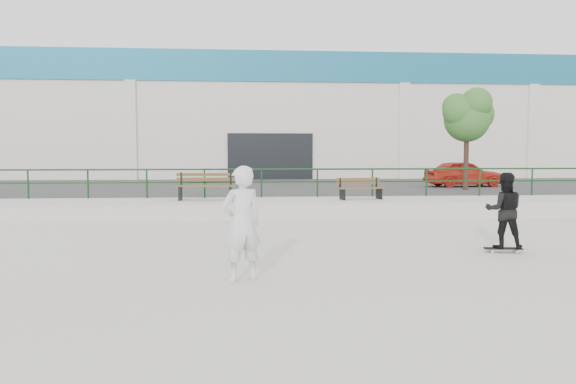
{
  "coord_description": "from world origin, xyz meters",
  "views": [
    {
      "loc": [
        -1.72,
        -9.05,
        2.12
      ],
      "look_at": [
        -0.79,
        2.0,
        1.32
      ],
      "focal_mm": 35.0,
      "sensor_mm": 36.0,
      "label": 1
    }
  ],
  "objects": [
    {
      "name": "railing",
      "position": [
        -0.0,
        10.8,
        1.24
      ],
      "size": [
        28.0,
        0.06,
        1.03
      ],
      "color": "#14381A",
      "rests_on": "ledge"
    },
    {
      "name": "ledge",
      "position": [
        0.0,
        9.5,
        0.25
      ],
      "size": [
        30.0,
        3.0,
        0.5
      ],
      "primitive_type": "cube",
      "color": "beige",
      "rests_on": "ground"
    },
    {
      "name": "standing_skater",
      "position": [
        3.79,
        2.25,
        0.89
      ],
      "size": [
        0.91,
        0.8,
        1.59
      ],
      "primitive_type": "imported",
      "rotation": [
        0.0,
        0.0,
        2.86
      ],
      "color": "black",
      "rests_on": "skateboard"
    },
    {
      "name": "red_car",
      "position": [
        8.59,
        16.22,
        1.11
      ],
      "size": [
        3.69,
        1.73,
        1.22
      ],
      "primitive_type": "imported",
      "rotation": [
        0.0,
        0.0,
        1.65
      ],
      "color": "red",
      "rests_on": "parking_strip"
    },
    {
      "name": "ground",
      "position": [
        0.0,
        0.0,
        0.0
      ],
      "size": [
        120.0,
        120.0,
        0.0
      ],
      "primitive_type": "plane",
      "color": "#B9B2A9",
      "rests_on": "ground"
    },
    {
      "name": "bench_left",
      "position": [
        -2.91,
        9.91,
        0.96
      ],
      "size": [
        2.02,
        0.66,
        0.92
      ],
      "rotation": [
        0.0,
        0.0,
        -0.04
      ],
      "color": "brown",
      "rests_on": "ledge"
    },
    {
      "name": "skateboard",
      "position": [
        3.79,
        2.25,
        0.07
      ],
      "size": [
        0.8,
        0.28,
        0.09
      ],
      "rotation": [
        0.0,
        0.0,
        -0.11
      ],
      "color": "black",
      "rests_on": "ground"
    },
    {
      "name": "bench_right",
      "position": [
        2.32,
        9.71,
        0.87
      ],
      "size": [
        1.66,
        0.74,
        0.74
      ],
      "rotation": [
        0.0,
        0.0,
        0.18
      ],
      "color": "brown",
      "rests_on": "ledge"
    },
    {
      "name": "tree",
      "position": [
        7.82,
        14.02,
        3.7
      ],
      "size": [
        2.4,
        2.14,
        4.27
      ],
      "color": "#3D271E",
      "rests_on": "parking_strip"
    },
    {
      "name": "commercial_building",
      "position": [
        -0.0,
        31.99,
        4.58
      ],
      "size": [
        44.2,
        16.33,
        8.0
      ],
      "color": "silver",
      "rests_on": "ground"
    },
    {
      "name": "parking_strip",
      "position": [
        0.0,
        18.0,
        0.25
      ],
      "size": [
        60.0,
        14.0,
        0.5
      ],
      "primitive_type": "cube",
      "color": "#313131",
      "rests_on": "ground"
    },
    {
      "name": "seated_skater",
      "position": [
        -1.72,
        0.09,
        0.95
      ],
      "size": [
        0.81,
        0.69,
        1.89
      ],
      "primitive_type": "imported",
      "rotation": [
        0.0,
        0.0,
        3.54
      ],
      "color": "silver",
      "rests_on": "ground"
    }
  ]
}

